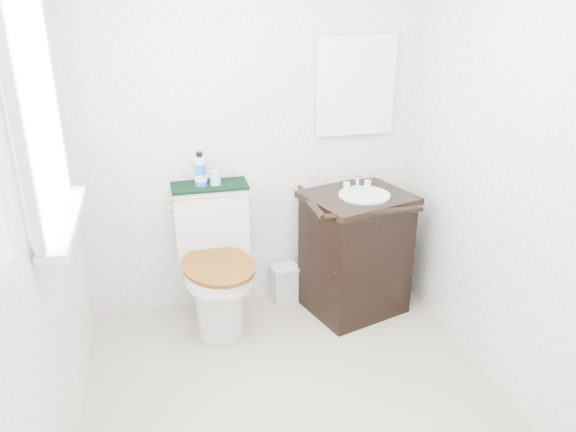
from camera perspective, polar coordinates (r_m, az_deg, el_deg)
name	(u,v)px	position (r m, az deg, el deg)	size (l,w,h in m)	color
floor	(300,412)	(3.07, 1.25, -19.26)	(2.40, 2.40, 0.00)	#B4A991
wall_back	(253,130)	(3.57, -3.55, 8.72)	(2.40, 2.40, 0.00)	silver
wall_front	(430,360)	(1.45, 14.19, -14.03)	(2.40, 2.40, 0.00)	silver
wall_left	(32,217)	(2.42, -24.54, -0.10)	(2.40, 2.40, 0.00)	silver
wall_right	(525,176)	(2.92, 22.90, 3.80)	(2.40, 2.40, 0.00)	silver
window	(36,115)	(2.56, -24.23, 9.34)	(0.02, 0.70, 0.90)	white
mirror	(356,86)	(3.66, 6.88, 12.96)	(0.50, 0.02, 0.60)	silver
toilet	(216,268)	(3.60, -7.35, -5.23)	(0.51, 0.68, 0.88)	silver
vanity	(356,250)	(3.71, 6.89, -3.47)	(0.75, 0.69, 0.92)	black
trash_bin	(285,283)	(3.90, -0.32, -6.81)	(0.20, 0.17, 0.27)	silver
towel	(209,186)	(3.51, -8.00, 3.07)	(0.47, 0.22, 0.02)	black
mouthwash_bottle	(200,170)	(3.47, -8.91, 4.62)	(0.07, 0.07, 0.21)	blue
cup	(215,178)	(3.49, -7.40, 3.88)	(0.07, 0.07, 0.09)	#8ABCE2
soap_bar	(354,189)	(3.64, 6.75, 2.79)	(0.06, 0.04, 0.02)	#18746B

